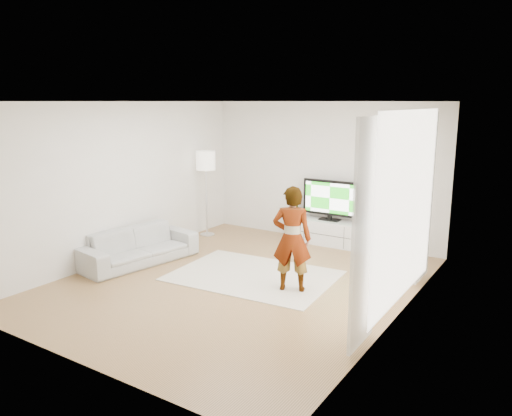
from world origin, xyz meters
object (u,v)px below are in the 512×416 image
Objects in this scene: television at (330,199)px; rug at (253,276)px; player at (292,239)px; floor_lamp at (206,164)px; media_console at (329,232)px; sofa at (138,246)px.

television reaches higher than rug.
floor_lamp is (-3.06, 1.84, 0.71)m from player.
player is at bearing -14.59° from rug.
player is (0.59, -2.61, 0.57)m from media_console.
floor_lamp is (-2.47, -0.80, 0.60)m from television.
media_console is 2.74m from player.
television is 2.60m from rug.
floor_lamp is at bearing 13.64° from sofa.
rug is at bearing -37.32° from player.
player is at bearing -77.46° from television.
media_console is 3.73m from sofa.
floor_lamp is (-2.24, 1.62, 1.51)m from rug.
sofa is (-2.91, -0.31, -0.50)m from player.
sofa reaches higher than rug.
television is (0.00, 0.03, 0.68)m from media_console.
television is at bearing 84.44° from rug.
player is 0.76× the size of sofa.
sofa is at bearing -85.87° from floor_lamp.
sofa is 2.47m from floor_lamp.
television is 2.71m from player.
sofa is at bearing -128.19° from television.
rug is 3.15m from floor_lamp.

